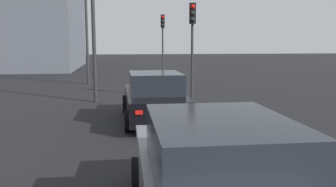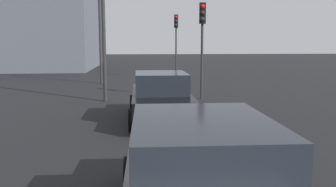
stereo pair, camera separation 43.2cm
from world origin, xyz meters
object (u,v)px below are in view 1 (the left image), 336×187
street_lamp_kerbside (86,21)px  traffic_light_near_left (163,33)px  car_grey_second (215,183)px  street_lamp_far (93,5)px  car_black_lead (155,98)px  traffic_light_near_right (192,31)px

street_lamp_kerbside → traffic_light_near_left: bearing=-63.2°
car_grey_second → street_lamp_far: 11.73m
traffic_light_near_left → street_lamp_far: street_lamp_far is taller
car_black_lead → car_grey_second: 7.08m
car_grey_second → street_lamp_far: (11.06, 2.14, 3.27)m
traffic_light_near_left → street_lamp_kerbside: street_lamp_kerbside is taller
car_grey_second → street_lamp_far: street_lamp_far is taller
car_black_lead → street_lamp_kerbside: (10.82, 2.98, 3.08)m
street_lamp_far → street_lamp_kerbside: bearing=7.1°
car_black_lead → traffic_light_near_right: size_ratio=1.07×
car_grey_second → traffic_light_near_right: (11.21, -2.12, 2.26)m
car_grey_second → street_lamp_kerbside: size_ratio=0.74×
car_black_lead → street_lamp_far: (3.98, 2.14, 3.29)m
traffic_light_near_left → street_lamp_far: bearing=-16.8°
car_black_lead → car_grey_second: car_grey_second is taller
street_lamp_kerbside → car_grey_second: bearing=-170.5°
traffic_light_near_right → street_lamp_kerbside: street_lamp_kerbside is taller
car_grey_second → street_lamp_kerbside: street_lamp_kerbside is taller
car_grey_second → street_lamp_kerbside: bearing=10.7°
car_black_lead → car_grey_second: (-7.08, 0.00, 0.02)m
car_black_lead → traffic_light_near_left: traffic_light_near_left is taller
car_black_lead → car_grey_second: bearing=179.9°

